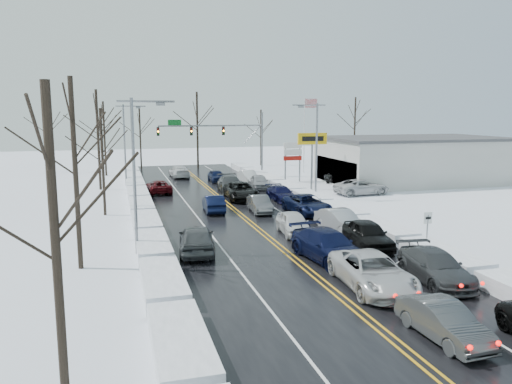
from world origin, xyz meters
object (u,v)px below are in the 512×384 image
object	(u,v)px
oncoming_car_0	(214,212)
tires_plus_sign	(312,143)
traffic_signal_mast	(223,134)
dealership_building	(413,160)
flagpole	(305,129)

from	to	relation	value
oncoming_car_0	tires_plus_sign	bearing A→B (deg)	-140.22
traffic_signal_mast	tires_plus_sign	bearing A→B (deg)	-59.54
dealership_building	oncoming_car_0	bearing A→B (deg)	-156.78
oncoming_car_0	flagpole	bearing A→B (deg)	-122.93
traffic_signal_mast	oncoming_car_0	size ratio (longest dim) A/B	3.08
flagpole	dealership_building	world-z (taller)	flagpole
tires_plus_sign	flagpole	world-z (taller)	flagpole
flagpole	oncoming_car_0	world-z (taller)	flagpole
flagpole	oncoming_car_0	distance (m)	29.29
flagpole	traffic_signal_mast	bearing A→B (deg)	-170.27
tires_plus_sign	flagpole	size ratio (longest dim) A/B	0.60
traffic_signal_mast	dealership_building	world-z (taller)	traffic_signal_mast
dealership_building	traffic_signal_mast	bearing A→B (deg)	154.05
flagpole	oncoming_car_0	xyz separation A→B (m)	(-17.03, -23.08, -5.93)
traffic_signal_mast	flagpole	xyz separation A→B (m)	(11.72, 2.01, 0.45)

